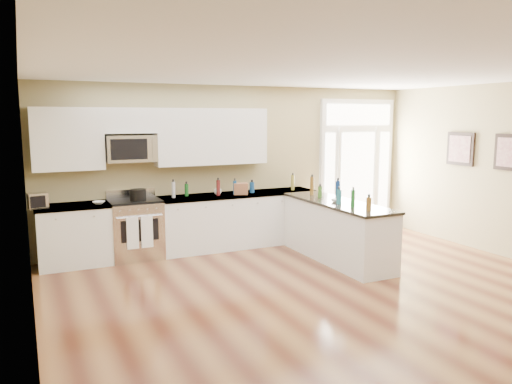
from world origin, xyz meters
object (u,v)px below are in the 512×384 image
toaster_oven (38,201)px  kitchen_range (136,229)px  peninsula_cabinet (336,233)px  stockpot (138,194)px

toaster_oven → kitchen_range: bearing=-5.2°
kitchen_range → peninsula_cabinet: bearing=-26.8°
peninsula_cabinet → toaster_oven: 4.53m
stockpot → toaster_oven: 1.45m
kitchen_range → toaster_oven: (-1.41, -0.09, 0.57)m
stockpot → kitchen_range: bearing=111.7°
kitchen_range → toaster_oven: size_ratio=4.10×
stockpot → toaster_oven: bearing=179.7°
kitchen_range → toaster_oven: bearing=-176.4°
peninsula_cabinet → kitchen_range: kitchen_range is taller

